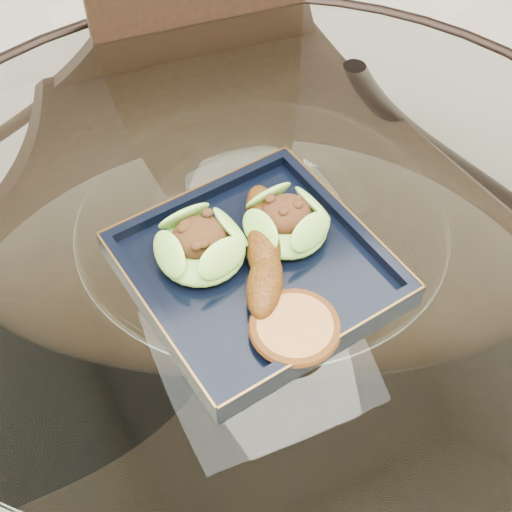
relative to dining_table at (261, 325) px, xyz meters
name	(u,v)px	position (x,y,z in m)	size (l,w,h in m)	color
ground	(259,486)	(0.00, 0.00, -0.60)	(4.00, 4.00, 0.00)	beige
dining_table	(261,325)	(0.00, 0.00, 0.00)	(1.13, 1.13, 0.77)	white
dining_chair	(228,176)	(0.10, 0.38, -0.10)	(0.41, 0.41, 0.89)	black
navy_plate	(256,272)	(-0.02, -0.03, 0.17)	(0.27, 0.27, 0.02)	black
lettuce_wrap_left	(201,247)	(-0.07, 0.00, 0.20)	(0.10, 0.10, 0.04)	#5AAA31
lettuce_wrap_right	(286,223)	(0.03, 0.00, 0.20)	(0.10, 0.10, 0.04)	#54922A
roasted_plantain	(264,248)	(-0.01, -0.03, 0.20)	(0.19, 0.04, 0.04)	#6A370B
crumb_patty	(295,329)	(-0.02, -0.13, 0.19)	(0.09, 0.09, 0.02)	#AA7438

